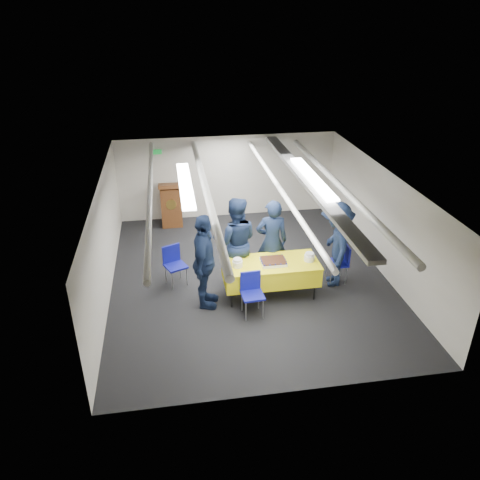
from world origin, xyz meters
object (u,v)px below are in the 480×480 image
object	(u,v)px
podium	(171,204)
chair_near	(252,289)
serving_table	(271,271)
sailor_a	(272,241)
sailor_b	(235,242)
sailor_d	(335,244)
chair_right	(341,259)
sheet_cake	(273,261)
sailor_c	(204,262)
chair_left	(174,261)

from	to	relation	value
podium	chair_near	size ratio (longest dim) A/B	1.44
serving_table	sailor_a	bearing A→B (deg)	76.44
serving_table	chair_near	distance (m)	0.75
podium	chair_near	distance (m)	4.57
sailor_b	sailor_d	bearing A→B (deg)	178.31
chair_right	sailor_d	distance (m)	0.46
chair_right	sailor_d	size ratio (longest dim) A/B	0.46
sheet_cake	sailor_d	size ratio (longest dim) A/B	0.27
podium	sailor_d	size ratio (longest dim) A/B	0.67
chair_near	sailor_c	distance (m)	1.05
chair_right	sailor_d	xyz separation A→B (m)	(-0.19, -0.06, 0.41)
chair_near	chair_left	world-z (taller)	same
sheet_cake	sailor_c	xyz separation A→B (m)	(-1.40, -0.11, 0.17)
sheet_cake	sailor_b	size ratio (longest dim) A/B	0.26
chair_right	sailor_a	bearing A→B (deg)	169.07
sailor_b	podium	bearing A→B (deg)	-60.55
chair_near	sailor_c	size ratio (longest dim) A/B	0.44
chair_near	podium	bearing A→B (deg)	107.96
chair_left	sailor_c	distance (m)	1.21
chair_right	sailor_c	distance (m)	3.05
podium	sailor_a	size ratio (longest dim) A/B	0.67
chair_near	chair_right	xyz separation A→B (m)	(2.12, 0.86, 0.00)
sailor_a	sailor_b	world-z (taller)	sailor_b
chair_right	serving_table	bearing A→B (deg)	-169.42
serving_table	chair_near	size ratio (longest dim) A/B	2.24
sheet_cake	chair_left	xyz separation A→B (m)	(-1.99, 0.84, -0.28)
sailor_c	podium	bearing A→B (deg)	21.65
sheet_cake	sailor_c	size ratio (longest dim) A/B	0.26
sailor_c	sailor_d	world-z (taller)	sailor_c
serving_table	sailor_c	xyz separation A→B (m)	(-1.36, -0.15, 0.43)
sheet_cake	chair_left	world-z (taller)	chair_left
sheet_cake	chair_right	distance (m)	1.65
chair_near	sailor_d	distance (m)	2.13
sailor_a	chair_near	bearing A→B (deg)	64.47
sheet_cake	sailor_b	distance (m)	0.95
sheet_cake	sailor_b	bearing A→B (deg)	136.94
podium	sailor_a	world-z (taller)	sailor_a
sailor_a	serving_table	bearing A→B (deg)	80.16
serving_table	sailor_b	size ratio (longest dim) A/B	0.99
serving_table	sailor_d	world-z (taller)	sailor_d
podium	chair_right	xyz separation A→B (m)	(3.53, -3.49, -0.08)
serving_table	chair_right	size ratio (longest dim) A/B	2.24
serving_table	chair_left	xyz separation A→B (m)	(-1.95, 0.80, -0.03)
chair_near	sailor_a	xyz separation A→B (m)	(0.64, 1.15, 0.41)
chair_right	sheet_cake	bearing A→B (deg)	-167.66
sailor_a	sailor_d	xyz separation A→B (m)	(1.29, -0.35, 0.00)
podium	serving_table	bearing A→B (deg)	-63.29
podium	sailor_a	distance (m)	3.82
chair_right	chair_left	size ratio (longest dim) A/B	1.00
sailor_b	chair_left	bearing A→B (deg)	-1.16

